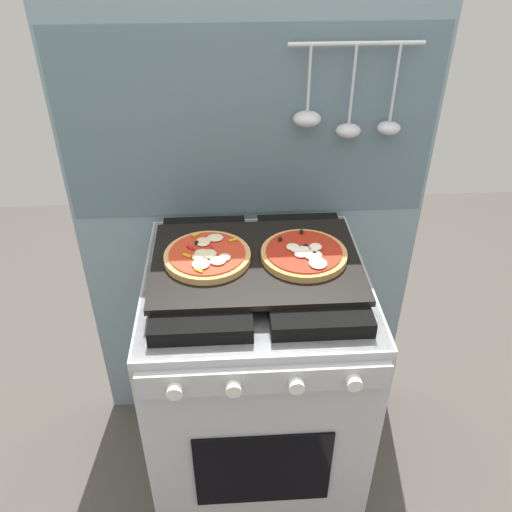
{
  "coord_description": "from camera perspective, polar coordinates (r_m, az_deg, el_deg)",
  "views": [
    {
      "loc": [
        -0.07,
        -1.14,
        1.71
      ],
      "look_at": [
        0.0,
        0.0,
        0.93
      ],
      "focal_mm": 37.62,
      "sensor_mm": 36.0,
      "label": 1
    }
  ],
  "objects": [
    {
      "name": "ground_plane",
      "position": [
        2.06,
        0.0,
        -21.7
      ],
      "size": [
        4.0,
        4.0,
        0.0
      ],
      "primitive_type": "plane",
      "color": "#4C4742"
    },
    {
      "name": "pizza_right",
      "position": [
        1.4,
        5.14,
        0.24
      ],
      "size": [
        0.22,
        0.22,
        0.03
      ],
      "color": "tan",
      "rests_on": "baking_tray"
    },
    {
      "name": "stove",
      "position": [
        1.7,
        0.0,
        -13.33
      ],
      "size": [
        0.6,
        0.64,
        0.9
      ],
      "color": "#B7BABF",
      "rests_on": "ground_plane"
    },
    {
      "name": "pizza_left",
      "position": [
        1.39,
        -5.18,
        0.03
      ],
      "size": [
        0.22,
        0.22,
        0.03
      ],
      "color": "tan",
      "rests_on": "baking_tray"
    },
    {
      "name": "baking_tray",
      "position": [
        1.4,
        0.0,
        -0.61
      ],
      "size": [
        0.54,
        0.38,
        0.02
      ],
      "primitive_type": "cube",
      "color": "black",
      "rests_on": "stove"
    },
    {
      "name": "kitchen_backsplash",
      "position": [
        1.74,
        -0.57,
        2.52
      ],
      "size": [
        1.1,
        0.09,
        1.55
      ],
      "color": "#7A939E",
      "rests_on": "ground_plane"
    }
  ]
}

